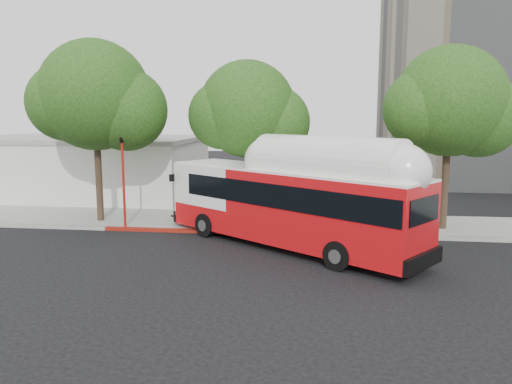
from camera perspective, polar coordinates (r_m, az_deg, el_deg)
ground at (r=20.84m, az=-0.59°, el=-7.41°), size 120.00×120.00×0.00m
sidewalk at (r=27.08m, az=1.27°, el=-3.43°), size 60.00×5.00×0.15m
curb_strip at (r=24.56m, az=0.64°, el=-4.71°), size 60.00×0.30×0.15m
red_curb_segment at (r=25.07m, az=-6.21°, el=-4.47°), size 10.00×0.32×0.16m
street_tree_left at (r=27.77m, az=-16.97°, el=10.06°), size 6.67×5.80×9.74m
street_tree_mid at (r=26.09m, az=-0.10°, el=9.00°), size 5.75×5.00×8.62m
street_tree_right at (r=26.56m, az=22.14°, el=9.11°), size 6.21×5.40×9.18m
low_commercial_bldg at (r=37.91m, az=-19.05°, el=2.79°), size 16.20×10.20×4.25m
transit_bus at (r=21.88m, az=3.79°, el=-1.61°), size 12.24×9.91×4.00m
signal_pole at (r=26.08m, az=-14.90°, el=1.02°), size 0.13×0.45×4.71m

